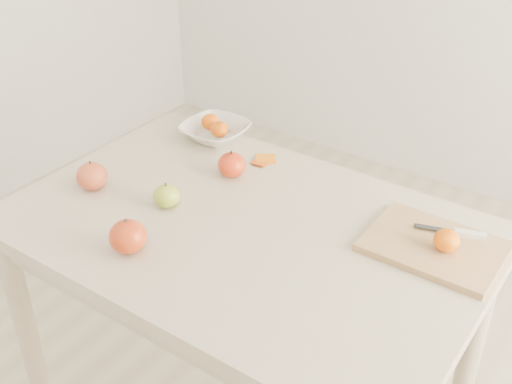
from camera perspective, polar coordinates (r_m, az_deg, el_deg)
The scene contains 13 objects.
table at distance 1.68m, azimuth -0.98°, elevation -5.63°, with size 1.20×0.80×0.75m.
cutting_board at distance 1.59m, azimuth 15.51°, elevation -4.69°, with size 0.31×0.23×0.02m, color tan.
board_tangerine at distance 1.55m, azimuth 16.58°, elevation -4.15°, with size 0.06×0.06×0.05m, color #D26107.
fruit_bowl at distance 2.02m, azimuth -3.67°, elevation 5.40°, with size 0.20×0.20×0.05m, color white.
bowl_tangerine_near at distance 2.04m, azimuth -4.07°, elevation 6.25°, with size 0.06×0.06×0.05m, color orange.
bowl_tangerine_far at distance 1.99m, azimuth -3.28°, elevation 5.59°, with size 0.06×0.06×0.05m, color #C93F07.
orange_peel_a at distance 1.90m, azimuth 0.84°, elevation 2.82°, with size 0.06×0.04×0.00m, color orange.
orange_peel_b at distance 1.88m, azimuth 0.34°, elevation 2.53°, with size 0.04×0.04×0.00m, color #E04D0F.
paring_knife at distance 1.63m, azimuth 18.02°, elevation -3.52°, with size 0.17×0.07×0.01m.
apple_green at distance 1.69m, azimuth -7.96°, elevation -0.36°, with size 0.07×0.07×0.06m, color olive.
apple_red_a at distance 1.81m, azimuth -2.19°, elevation 2.43°, with size 0.08×0.08×0.07m, color maroon.
apple_red_c at distance 1.54m, azimuth -11.32°, elevation -3.90°, with size 0.09×0.09×0.08m, color maroon.
apple_red_d at distance 1.81m, azimuth -14.38°, elevation 1.38°, with size 0.09×0.09×0.08m, color maroon.
Camera 1 is at (0.79, -1.08, 1.67)m, focal length 45.00 mm.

